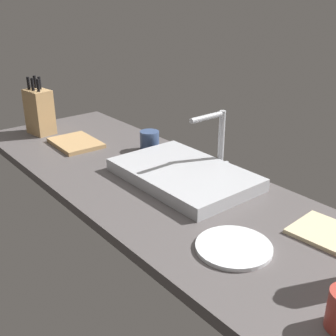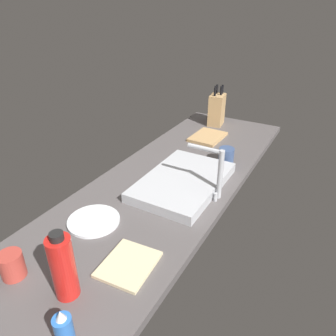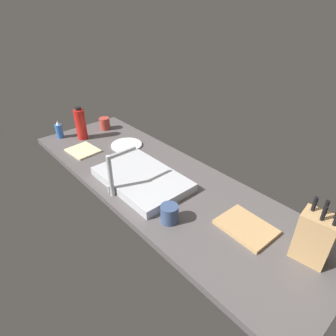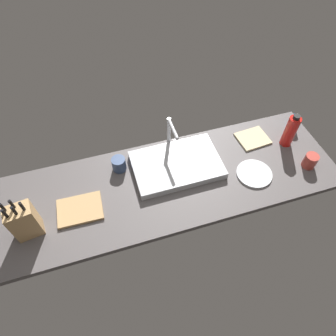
{
  "view_description": "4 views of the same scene",
  "coord_description": "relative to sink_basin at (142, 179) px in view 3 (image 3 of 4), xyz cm",
  "views": [
    {
      "loc": [
        110.71,
        -84.76,
        68.82
      ],
      "look_at": [
        6.54,
        -0.22,
        11.42
      ],
      "focal_mm": 45.07,
      "sensor_mm": 36.0,
      "label": 1
    },
    {
      "loc": [
        121.37,
        66.66,
        84.05
      ],
      "look_at": [
        4.12,
        0.18,
        10.75
      ],
      "focal_mm": 34.06,
      "sensor_mm": 36.0,
      "label": 2
    },
    {
      "loc": [
        -100.98,
        83.02,
        92.69
      ],
      "look_at": [
        -1.87,
        -4.83,
        10.32
      ],
      "focal_mm": 30.14,
      "sensor_mm": 36.0,
      "label": 3
    },
    {
      "loc": [
        -33.44,
        -96.26,
        146.67
      ],
      "look_at": [
        -2.26,
        4.29,
        10.73
      ],
      "focal_mm": 32.05,
      "sensor_mm": 36.0,
      "label": 4
    }
  ],
  "objects": [
    {
      "name": "countertop_slab",
      "position": [
        -4.54,
        -8.69,
        -4.07
      ],
      "size": [
        196.15,
        64.03,
        3.5
      ],
      "primitive_type": "cube",
      "color": "#514C4C",
      "rests_on": "ground"
    },
    {
      "name": "sink_basin",
      "position": [
        0.0,
        0.0,
        0.0
      ],
      "size": [
        51.98,
        33.85,
        4.65
      ],
      "primitive_type": "cube",
      "color": "#B7BABF",
      "rests_on": "countertop_slab"
    },
    {
      "name": "faucet",
      "position": [
        0.95,
        15.94,
        12.12
      ],
      "size": [
        5.5,
        16.98,
        23.35
      ],
      "color": "#B7BABF",
      "rests_on": "countertop_slab"
    },
    {
      "name": "knife_block",
      "position": [
        -85.05,
        -17.7,
        8.6
      ],
      "size": [
        13.83,
        10.82,
        27.13
      ],
      "rotation": [
        0.0,
        0.0,
        0.13
      ],
      "color": "tan",
      "rests_on": "countertop_slab"
    },
    {
      "name": "cutting_board",
      "position": [
        -59.47,
        -12.75,
        -1.42
      ],
      "size": [
        24.65,
        18.67,
        1.8
      ],
      "primitive_type": "cube",
      "rotation": [
        0.0,
        0.0,
        -0.04
      ],
      "color": "tan",
      "rests_on": "countertop_slab"
    },
    {
      "name": "soap_bottle",
      "position": [
        85.19,
        9.58,
        3.14
      ],
      "size": [
        4.97,
        4.97,
        12.73
      ],
      "color": "blue",
      "rests_on": "countertop_slab"
    },
    {
      "name": "water_bottle",
      "position": [
        73.13,
        -1.95,
        8.72
      ],
      "size": [
        7.28,
        7.28,
        23.57
      ],
      "color": "red",
      "rests_on": "countertop_slab"
    },
    {
      "name": "dinner_plate",
      "position": [
        42.41,
        -18.71,
        -1.72
      ],
      "size": [
        20.97,
        20.97,
        1.2
      ],
      "primitive_type": "cylinder",
      "color": "white",
      "rests_on": "countertop_slab"
    },
    {
      "name": "dish_towel",
      "position": [
        54.79,
        7.45,
        -1.72
      ],
      "size": [
        20.6,
        17.93,
        1.2
      ],
      "primitive_type": "cube",
      "rotation": [
        0.0,
        0.0,
        0.08
      ],
      "color": "beige",
      "rests_on": "countertop_slab"
    },
    {
      "name": "coffee_mug",
      "position": [
        76.57,
        -22.39,
        2.18
      ],
      "size": [
        7.76,
        7.76,
        9.01
      ],
      "primitive_type": "cylinder",
      "color": "#B23D33",
      "rests_on": "countertop_slab"
    },
    {
      "name": "ceramic_cup",
      "position": [
        -33.05,
        9.24,
        1.95
      ],
      "size": [
        8.29,
        8.29,
        8.56
      ],
      "primitive_type": "cylinder",
      "color": "#384C75",
      "rests_on": "countertop_slab"
    }
  ]
}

